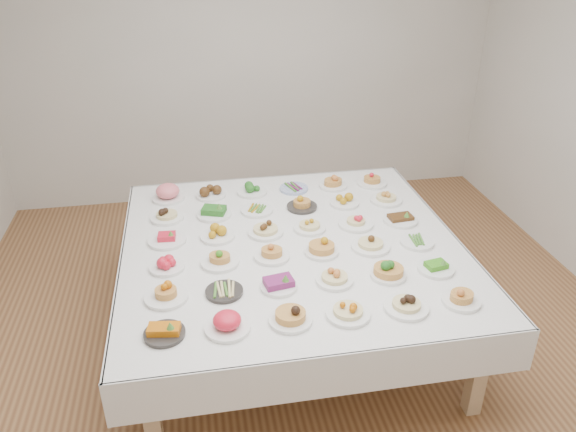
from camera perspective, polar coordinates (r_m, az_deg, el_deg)
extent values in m
plane|color=olive|center=(4.19, 0.87, -12.13)|extent=(5.00, 5.00, 0.00)
cube|color=silver|center=(5.83, -3.89, 14.97)|extent=(5.00, 0.02, 2.80)
cube|color=white|center=(3.83, 0.40, -3.15)|extent=(2.26, 2.26, 0.06)
cube|color=white|center=(4.87, -2.06, 2.49)|extent=(2.28, 0.02, 0.28)
cube|color=white|center=(3.02, 4.51, -15.91)|extent=(2.28, 0.02, 0.28)
cube|color=white|center=(4.22, 15.70, -2.91)|extent=(0.02, 2.28, 0.28)
cube|color=white|center=(3.87, -16.37, -5.95)|extent=(0.02, 2.28, 0.28)
cube|color=tan|center=(3.29, -13.75, -18.77)|extent=(0.09, 0.09, 0.69)
cube|color=tan|center=(3.62, 18.81, -14.38)|extent=(0.09, 0.09, 0.69)
cube|color=tan|center=(4.80, -12.98, -2.20)|extent=(0.09, 0.09, 0.69)
cube|color=tan|center=(5.04, 9.05, -0.30)|extent=(0.09, 0.09, 0.69)
cylinder|color=#2B2826|center=(3.09, -12.43, -11.66)|extent=(0.22, 0.22, 0.02)
cylinder|color=white|center=(3.08, -6.16, -11.26)|extent=(0.24, 0.24, 0.02)
cylinder|color=white|center=(3.11, 0.25, -10.55)|extent=(0.24, 0.24, 0.02)
cylinder|color=white|center=(3.17, 6.10, -9.91)|extent=(0.24, 0.24, 0.02)
cylinder|color=white|center=(3.27, 11.90, -9.12)|extent=(0.25, 0.25, 0.02)
cylinder|color=white|center=(3.40, 17.15, -8.29)|extent=(0.22, 0.22, 0.02)
cylinder|color=white|center=(3.35, -12.24, -8.08)|extent=(0.25, 0.25, 0.02)
cylinder|color=#2B2826|center=(3.34, -6.49, -7.70)|extent=(0.22, 0.22, 0.02)
cylinder|color=white|center=(3.37, -0.95, -7.20)|extent=(0.22, 0.22, 0.02)
cylinder|color=white|center=(3.43, 4.73, -6.57)|extent=(0.22, 0.22, 0.02)
cylinder|color=white|center=(3.52, 10.12, -5.95)|extent=(0.22, 0.22, 0.02)
cylinder|color=white|center=(3.64, 14.76, -5.25)|extent=(0.23, 0.23, 0.02)
cylinder|color=white|center=(3.62, -12.18, -5.12)|extent=(0.22, 0.22, 0.02)
cylinder|color=white|center=(3.62, -6.92, -4.70)|extent=(0.24, 0.24, 0.02)
cylinder|color=white|center=(3.65, -1.65, -4.14)|extent=(0.23, 0.23, 0.02)
cylinder|color=white|center=(3.70, 3.41, -3.67)|extent=(0.22, 0.22, 0.02)
cylinder|color=white|center=(3.79, 8.37, -3.12)|extent=(0.25, 0.25, 0.02)
cylinder|color=white|center=(3.90, 12.96, -2.65)|extent=(0.22, 0.22, 0.02)
cylinder|color=white|center=(3.91, -12.17, -2.47)|extent=(0.26, 0.26, 0.02)
cylinder|color=white|center=(3.90, -7.17, -2.09)|extent=(0.23, 0.23, 0.02)
cylinder|color=white|center=(3.92, -2.29, -1.70)|extent=(0.24, 0.24, 0.02)
cylinder|color=white|center=(3.97, 2.20, -1.28)|extent=(0.22, 0.22, 0.02)
cylinder|color=white|center=(4.06, 6.90, -0.85)|extent=(0.25, 0.25, 0.02)
cylinder|color=white|center=(4.16, 11.33, -0.44)|extent=(0.25, 0.25, 0.02)
cylinder|color=white|center=(4.21, -12.17, -0.20)|extent=(0.24, 0.24, 0.02)
cylinder|color=white|center=(4.19, -7.51, 0.14)|extent=(0.25, 0.25, 0.02)
cylinder|color=white|center=(4.22, -3.17, 0.54)|extent=(0.24, 0.24, 0.02)
cylinder|color=#2B2826|center=(4.27, 1.42, 0.90)|extent=(0.23, 0.23, 0.02)
cylinder|color=white|center=(4.34, 5.74, 1.27)|extent=(0.22, 0.22, 0.02)
cylinder|color=white|center=(4.44, 9.92, 1.56)|extent=(0.24, 0.24, 0.02)
cylinder|color=white|center=(4.50, -12.05, 1.75)|extent=(0.25, 0.25, 0.02)
cylinder|color=white|center=(4.49, -7.84, 2.06)|extent=(0.23, 0.23, 0.02)
cylinder|color=white|center=(4.51, -3.68, 2.42)|extent=(0.24, 0.24, 0.02)
cylinder|color=#4C66B2|center=(4.56, 0.59, 2.76)|extent=(0.23, 0.23, 0.02)
cylinder|color=white|center=(4.63, 4.58, 3.06)|extent=(0.23, 0.23, 0.02)
cylinder|color=white|center=(4.71, 8.51, 3.30)|extent=(0.24, 0.24, 0.02)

